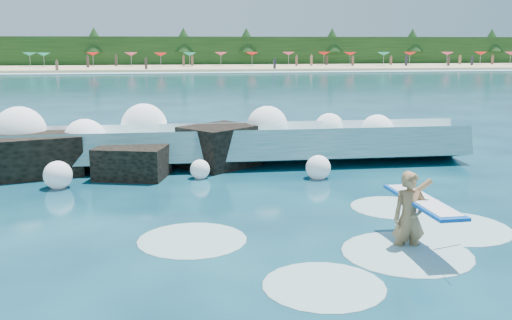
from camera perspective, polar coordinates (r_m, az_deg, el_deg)
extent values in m
plane|color=#062437|center=(11.86, -5.84, -7.84)|extent=(200.00, 200.00, 0.00)
cube|color=tan|center=(89.26, -8.13, 9.10)|extent=(140.00, 20.00, 0.40)
cube|color=silver|center=(78.28, -8.08, 8.65)|extent=(140.00, 5.00, 0.08)
cube|color=black|center=(99.19, -8.20, 10.67)|extent=(140.00, 4.00, 5.00)
cube|color=teal|center=(18.88, -8.02, 0.96)|extent=(19.29, 2.94, 1.61)
cube|color=white|center=(19.59, -8.08, 2.77)|extent=(19.29, 1.36, 0.75)
cube|color=black|center=(18.59, -21.36, 0.15)|extent=(3.13, 2.68, 1.44)
cube|color=black|center=(17.38, -12.25, -0.44)|extent=(2.33, 2.02, 1.11)
cube|color=black|center=(18.54, -3.67, 1.04)|extent=(2.84, 2.78, 1.55)
imported|color=#996F47|center=(11.48, 15.08, -5.66)|extent=(0.69, 0.47, 1.85)
cube|color=blue|center=(11.55, 16.35, -3.98)|extent=(0.65, 2.54, 0.06)
cube|color=white|center=(11.55, 16.35, -3.90)|extent=(0.53, 2.33, 0.06)
cylinder|color=black|center=(10.58, 18.51, -8.27)|extent=(0.01, 0.91, 0.43)
sphere|color=white|center=(19.53, -22.54, 2.58)|extent=(1.64, 1.64, 1.64)
sphere|color=white|center=(18.83, -16.72, 1.91)|extent=(1.35, 1.35, 1.35)
sphere|color=white|center=(19.54, -11.12, 3.31)|extent=(1.54, 1.54, 1.54)
sphere|color=white|center=(18.62, -3.77, 1.82)|extent=(0.93, 0.93, 0.93)
sphere|color=white|center=(19.06, 1.13, 3.38)|extent=(1.37, 1.37, 1.37)
sphere|color=white|center=(20.01, 7.34, 3.20)|extent=(1.03, 1.03, 1.03)
sphere|color=white|center=(20.22, 12.01, 2.81)|extent=(1.17, 1.17, 1.17)
sphere|color=white|center=(16.65, -19.20, -1.44)|extent=(0.79, 0.79, 0.79)
sphere|color=white|center=(16.96, -5.62, -0.93)|extent=(0.59, 0.59, 0.59)
sphere|color=white|center=(16.97, 6.24, -0.76)|extent=(0.74, 0.74, 0.74)
ellipsoid|color=silver|center=(11.42, 14.82, -8.97)|extent=(2.52, 2.52, 0.13)
ellipsoid|color=silver|center=(9.72, 6.79, -12.36)|extent=(2.08, 2.08, 0.10)
ellipsoid|color=silver|center=(13.20, 19.10, -6.41)|extent=(2.50, 2.50, 0.12)
ellipsoid|color=silver|center=(11.82, -6.41, -7.93)|extent=(2.26, 2.26, 0.11)
ellipsoid|color=silver|center=(14.37, 13.42, -4.62)|extent=(2.03, 2.03, 0.10)
cone|color=#168974|center=(95.74, -21.71, 9.80)|extent=(2.00, 2.00, 0.50)
cone|color=#168974|center=(93.43, -20.48, 9.87)|extent=(2.00, 2.00, 0.50)
cone|color=red|center=(94.20, -16.01, 10.15)|extent=(2.00, 2.00, 0.50)
cone|color=#CC3C60|center=(92.00, -12.39, 10.30)|extent=(2.00, 2.00, 0.50)
cone|color=red|center=(88.72, -9.52, 10.37)|extent=(2.00, 2.00, 0.50)
cone|color=#168974|center=(89.74, -6.67, 10.46)|extent=(2.00, 2.00, 0.50)
cone|color=#CC3C60|center=(92.74, -3.54, 10.55)|extent=(2.00, 2.00, 0.50)
cone|color=red|center=(93.31, -0.40, 10.58)|extent=(2.00, 2.00, 0.50)
cone|color=#CC3C60|center=(94.93, 3.27, 10.58)|extent=(2.00, 2.00, 0.50)
cone|color=red|center=(96.01, 6.81, 10.53)|extent=(2.00, 2.00, 0.50)
cone|color=red|center=(93.61, 9.40, 10.43)|extent=(2.00, 2.00, 0.50)
cone|color=#168974|center=(94.90, 12.66, 10.32)|extent=(2.00, 2.00, 0.50)
cone|color=red|center=(97.52, 15.14, 10.23)|extent=(2.00, 2.00, 0.50)
cone|color=#CC3C60|center=(99.76, 18.58, 10.06)|extent=(2.00, 2.00, 0.50)
cone|color=red|center=(103.48, 21.56, 9.89)|extent=(2.00, 2.00, 0.50)
cone|color=#CC3C60|center=(105.47, 24.13, 9.71)|extent=(2.00, 2.00, 0.50)
cube|color=#3F332D|center=(87.05, -18.42, 9.16)|extent=(0.35, 0.22, 1.39)
cube|color=#8C664C|center=(97.66, 14.64, 9.57)|extent=(0.35, 0.22, 1.36)
cube|color=brown|center=(98.01, 13.34, 9.67)|extent=(0.35, 0.22, 1.47)
cube|color=#3F332D|center=(88.43, 8.39, 9.70)|extent=(0.35, 0.22, 1.54)
cube|color=#8C664C|center=(91.93, 13.06, 9.55)|extent=(0.35, 0.22, 1.39)
cube|color=#262633|center=(92.37, 0.35, 9.88)|extent=(0.35, 0.22, 1.46)
cube|color=#3F332D|center=(92.38, 21.40, 8.88)|extent=(0.35, 0.22, 1.40)
cube|color=#8C664C|center=(95.21, 12.50, 9.64)|extent=(0.35, 0.22, 1.40)
cube|color=#262633|center=(93.14, 9.65, 9.74)|extent=(0.35, 0.22, 1.48)
cube|color=brown|center=(84.93, 12.65, 9.23)|extent=(0.35, 0.22, 1.45)
cube|color=#3F332D|center=(99.98, 24.21, 9.02)|extent=(0.35, 0.22, 1.52)
cube|color=#262633|center=(85.94, -1.82, 9.78)|extent=(0.35, 0.22, 1.59)
cube|color=brown|center=(90.02, -8.43, 9.68)|extent=(0.35, 0.22, 1.37)
cube|color=#3F332D|center=(92.93, -13.81, 9.53)|extent=(0.35, 0.22, 1.37)
cube|color=#262633|center=(100.38, 19.94, 9.36)|extent=(0.35, 0.22, 1.55)
cube|color=brown|center=(81.48, -10.74, 9.43)|extent=(0.35, 0.22, 1.41)
cube|color=#3F332D|center=(95.15, 5.08, 9.87)|extent=(0.35, 0.22, 1.43)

